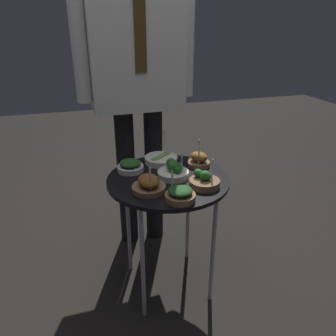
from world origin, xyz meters
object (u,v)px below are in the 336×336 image
object	(u,v)px
bowl_spinach_front_left	(180,194)
bowl_spinach_center	(130,166)
serving_cart	(168,188)
bowl_roast_near_rim	(199,160)
bowl_broccoli_mid_right	(204,181)
waiter_figure	(136,63)
bowl_roast_mid_left	(149,184)
bowl_asparagus_back_left	(161,159)
bowl_broccoli_front_center	(173,171)

from	to	relation	value
bowl_spinach_front_left	bowl_spinach_center	bearing A→B (deg)	111.89
serving_cart	bowl_spinach_center	distance (m)	0.21
bowl_roast_near_rim	bowl_spinach_front_left	xyz separation A→B (m)	(-0.20, -0.30, -0.01)
bowl_broccoli_mid_right	bowl_roast_near_rim	distance (m)	0.22
bowl_roast_near_rim	bowl_spinach_front_left	distance (m)	0.36
bowl_broccoli_mid_right	waiter_figure	size ratio (longest dim) A/B	0.08
bowl_roast_near_rim	bowl_spinach_center	bearing A→B (deg)	173.12
serving_cart	bowl_roast_mid_left	size ratio (longest dim) A/B	4.32
bowl_roast_near_rim	bowl_spinach_front_left	world-z (taller)	bowl_roast_near_rim
bowl_roast_near_rim	bowl_asparagus_back_left	xyz separation A→B (m)	(-0.17, 0.10, -0.01)
serving_cart	bowl_roast_near_rim	bearing A→B (deg)	24.85
bowl_broccoli_mid_right	bowl_asparagus_back_left	distance (m)	0.33
bowl_spinach_center	waiter_figure	size ratio (longest dim) A/B	0.07
serving_cart	bowl_broccoli_front_center	distance (m)	0.09
bowl_asparagus_back_left	bowl_roast_near_rim	bearing A→B (deg)	-29.58
bowl_broccoli_front_center	bowl_spinach_front_left	world-z (taller)	bowl_spinach_front_left
bowl_spinach_front_left	bowl_asparagus_back_left	size ratio (longest dim) A/B	0.75
bowl_broccoli_front_center	bowl_spinach_center	bearing A→B (deg)	145.89
bowl_asparagus_back_left	bowl_broccoli_mid_right	bearing A→B (deg)	-70.60
bowl_roast_near_rim	waiter_figure	size ratio (longest dim) A/B	0.09
bowl_spinach_front_left	waiter_figure	bearing A→B (deg)	91.85
bowl_roast_mid_left	bowl_broccoli_front_center	bearing A→B (deg)	36.17
serving_cart	bowl_spinach_front_left	xyz separation A→B (m)	(-0.01, -0.21, 0.08)
bowl_spinach_center	bowl_roast_mid_left	bearing A→B (deg)	-81.09
bowl_broccoli_mid_right	bowl_roast_mid_left	bearing A→B (deg)	173.27
serving_cart	bowl_roast_mid_left	world-z (taller)	bowl_roast_mid_left
serving_cart	bowl_asparagus_back_left	bearing A→B (deg)	84.08
bowl_roast_mid_left	bowl_asparagus_back_left	xyz separation A→B (m)	(0.14, 0.28, -0.01)
bowl_spinach_front_left	bowl_broccoli_mid_right	bearing A→B (deg)	31.32
bowl_broccoli_front_center	bowl_roast_mid_left	distance (m)	0.18
bowl_broccoli_mid_right	bowl_roast_mid_left	size ratio (longest dim) A/B	0.92
serving_cart	bowl_spinach_front_left	size ratio (longest dim) A/B	5.02
bowl_spinach_center	bowl_roast_mid_left	xyz separation A→B (m)	(0.04, -0.23, 0.01)
bowl_broccoli_mid_right	bowl_spinach_center	world-z (taller)	bowl_broccoli_mid_right
bowl_spinach_front_left	bowl_roast_near_rim	bearing A→B (deg)	56.08
bowl_roast_mid_left	waiter_figure	distance (m)	0.71
bowl_spinach_front_left	waiter_figure	world-z (taller)	waiter_figure
bowl_broccoli_mid_right	bowl_spinach_front_left	bearing A→B (deg)	-148.68
serving_cart	bowl_spinach_front_left	distance (m)	0.23
bowl_spinach_center	waiter_figure	xyz separation A→B (m)	(0.12, 0.33, 0.44)
bowl_roast_near_rim	bowl_roast_mid_left	bearing A→B (deg)	-148.65
bowl_broccoli_front_center	bowl_roast_near_rim	world-z (taller)	bowl_roast_near_rim
bowl_spinach_front_left	bowl_asparagus_back_left	distance (m)	0.40
serving_cart	bowl_broccoli_mid_right	world-z (taller)	bowl_broccoli_mid_right
bowl_broccoli_front_center	bowl_broccoli_mid_right	bearing A→B (deg)	-53.04
bowl_spinach_center	bowl_roast_mid_left	size ratio (longest dim) A/B	0.88
serving_cart	bowl_roast_mid_left	xyz separation A→B (m)	(-0.12, -0.10, 0.08)
bowl_roast_mid_left	bowl_asparagus_back_left	size ratio (longest dim) A/B	0.87
bowl_broccoli_mid_right	bowl_roast_mid_left	xyz separation A→B (m)	(-0.24, 0.03, 0.01)
bowl_broccoli_front_center	bowl_roast_mid_left	xyz separation A→B (m)	(-0.14, -0.11, 0.00)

